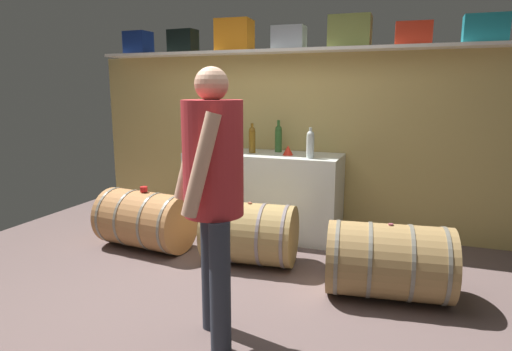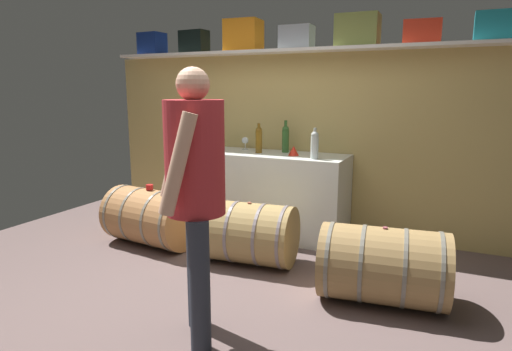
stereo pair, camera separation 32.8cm
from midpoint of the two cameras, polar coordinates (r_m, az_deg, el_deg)
The scene contains 21 objects.
ground_plane at distance 3.76m, azimuth -0.58°, elevation -13.54°, with size 5.94×7.45×0.02m, color brown.
back_wall_panel at distance 4.94m, azimuth 7.45°, elevation 4.17°, with size 4.74×0.10×1.94m, color tan.
high_shelf_board at distance 4.77m, azimuth 7.19°, elevation 15.78°, with size 4.36×0.40×0.03m, color silver.
toolcase_navy at distance 5.63m, azimuth -11.67°, elevation 16.41°, with size 0.28×0.23×0.26m, color navy.
toolcase_black at distance 5.30m, azimuth -6.23°, elevation 16.89°, with size 0.32×0.19×0.26m, color black.
toolcase_orange at distance 5.01m, azimuth 0.33°, elevation 17.74°, with size 0.37×0.29×0.33m, color orange.
toolcase_grey at distance 4.78m, azimuth 7.36°, elevation 17.39°, with size 0.34×0.22×0.24m, color gray.
toolcase_olive at distance 4.63m, azimuth 15.17°, elevation 17.74°, with size 0.41×0.28×0.31m, color olive.
toolcase_red at distance 4.56m, azimuth 22.86°, elevation 16.81°, with size 0.33×0.23×0.21m, color red.
toolcase_teal at distance 4.57m, azimuth 30.87°, elevation 16.36°, with size 0.37×0.21×0.25m, color teal.
work_cabinet at distance 4.75m, azimuth 3.72°, elevation -2.43°, with size 1.66×0.60×0.89m, color white.
wine_bottle_amber at distance 4.69m, azimuth 2.37°, elevation 4.75°, with size 0.07×0.07×0.32m.
wine_bottle_green at distance 4.75m, azimuth 5.85°, elevation 4.85°, with size 0.08×0.08×0.34m.
wine_bottle_clear at distance 4.33m, azimuth 9.80°, elevation 3.99°, with size 0.08×0.08×0.30m.
wine_glass at distance 4.95m, azimuth 0.48°, elevation 4.51°, with size 0.08×0.08×0.14m.
red_funnel at distance 4.53m, azimuth 6.98°, elevation 3.21°, with size 0.11×0.11×0.10m, color red.
wine_barrel_near at distance 4.55m, azimuth -11.50°, elevation -5.34°, with size 0.96×0.66×0.58m.
wine_barrel_far at distance 3.99m, azimuth 1.53°, elevation -7.52°, with size 0.85×0.62×0.57m.
wine_barrel_flank at distance 3.46m, azimuth 18.88°, elevation -11.05°, with size 0.97×0.67×0.58m.
tasting_cup at distance 4.47m, azimuth -11.66°, elevation -1.51°, with size 0.07×0.07×0.05m, color red.
winemaker_pouring at distance 2.61m, azimuth -4.50°, elevation -0.43°, with size 0.50×0.53×1.69m.
Camera 2 is at (1.63, -2.48, 1.56)m, focal length 30.75 mm.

